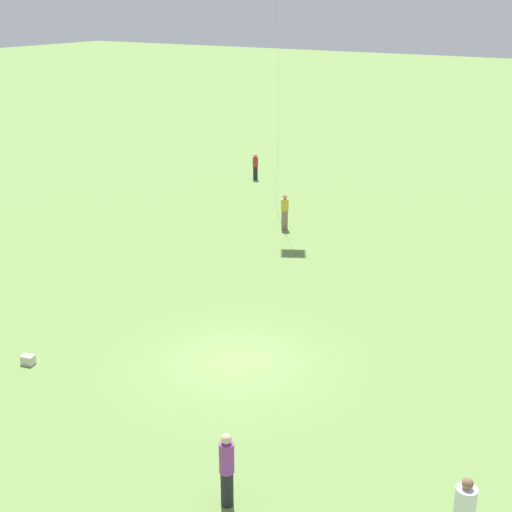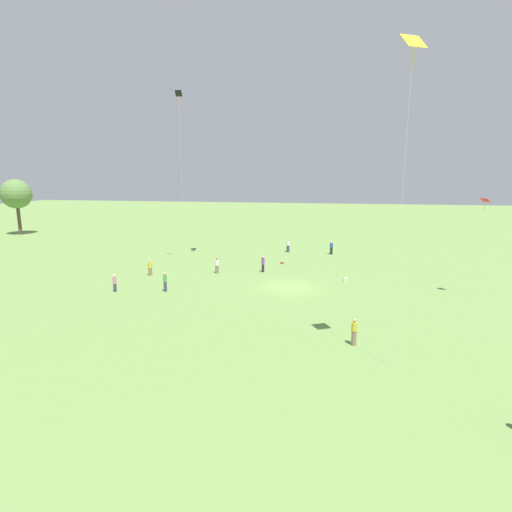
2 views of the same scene
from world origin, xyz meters
The scene contains 5 objects.
ground_plane centered at (0.00, 0.00, 0.00)m, with size 240.00×240.00×0.00m, color #6B8E47.
person_4 centered at (-20.19, -11.85, 0.83)m, with size 0.38×0.38×1.65m.
person_5 centered at (5.60, 3.45, 0.94)m, with size 0.48×0.48×1.85m.
person_7 centered at (-12.49, -5.38, 0.88)m, with size 0.52×0.52×1.75m.
picnic_bag_1 centered at (3.49, -5.41, 0.15)m, with size 0.35×0.44×0.30m.
Camera 1 is at (16.38, 10.91, 10.76)m, focal length 50.00 mm.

